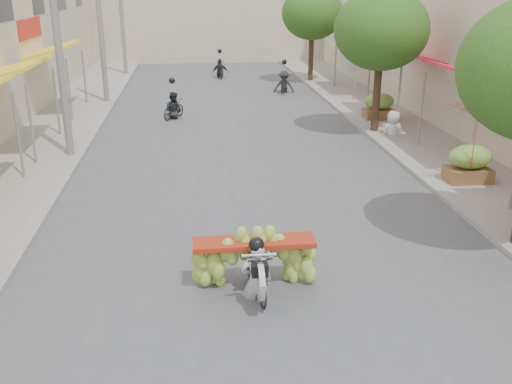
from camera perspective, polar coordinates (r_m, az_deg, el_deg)
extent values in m
cube|color=gray|center=(22.74, -20.59, 5.40)|extent=(4.00, 60.00, 0.12)
cube|color=gray|center=(23.60, 14.70, 6.53)|extent=(4.00, 60.00, 0.12)
cylinder|color=slate|center=(17.40, -22.66, 5.04)|extent=(0.08, 0.08, 2.55)
cube|color=yellow|center=(20.39, -23.13, 11.25)|extent=(1.77, 4.00, 0.53)
cylinder|color=slate|center=(18.71, -21.56, 6.16)|extent=(0.08, 0.08, 2.55)
cylinder|color=slate|center=(22.13, -19.32, 8.41)|extent=(0.08, 0.08, 2.55)
cube|color=yellow|center=(26.16, -19.58, 13.32)|extent=(1.77, 4.00, 0.53)
cylinder|color=slate|center=(24.44, -18.16, 9.56)|extent=(0.08, 0.08, 2.55)
cylinder|color=slate|center=(27.93, -16.78, 10.92)|extent=(0.08, 0.08, 2.55)
cube|color=red|center=(26.30, -21.73, 14.97)|extent=(0.10, 3.50, 0.80)
cube|color=#1E2328|center=(23.36, -23.95, 16.67)|extent=(0.08, 2.00, 1.10)
cube|color=#1E2328|center=(28.19, -21.02, 17.36)|extent=(0.08, 2.00, 1.10)
cube|color=red|center=(18.67, 21.21, 10.81)|extent=(1.77, 4.20, 0.53)
cylinder|color=slate|center=(16.92, 20.97, 4.87)|extent=(0.08, 0.08, 2.55)
cylinder|color=slate|center=(20.28, 16.20, 7.76)|extent=(0.08, 0.08, 2.55)
cube|color=red|center=(24.11, 14.71, 13.32)|extent=(1.77, 4.20, 0.53)
cylinder|color=slate|center=(22.28, 14.09, 9.01)|extent=(0.08, 0.08, 2.55)
cylinder|color=slate|center=(25.82, 11.20, 10.68)|extent=(0.08, 0.08, 2.55)
cube|color=red|center=(29.77, 10.57, 14.80)|extent=(1.77, 4.20, 0.53)
cylinder|color=slate|center=(27.90, 9.85, 11.45)|extent=(0.08, 0.08, 2.55)
cylinder|color=slate|center=(31.53, 7.94, 12.53)|extent=(0.08, 0.08, 2.55)
cube|color=#C3B39A|center=(44.46, -4.88, 17.68)|extent=(20.00, 6.00, 7.00)
cylinder|color=slate|center=(18.87, -19.32, 14.97)|extent=(0.24, 0.24, 8.00)
cylinder|color=slate|center=(27.72, -15.39, 16.67)|extent=(0.24, 0.24, 8.00)
cylinder|color=slate|center=(36.64, -13.34, 17.51)|extent=(0.24, 0.24, 8.00)
cylinder|color=#3A2719|center=(21.83, 12.00, 9.82)|extent=(0.28, 0.28, 3.20)
ellipsoid|color=#2E591A|center=(21.57, 12.43, 15.57)|extent=(3.40, 3.40, 2.90)
cylinder|color=#3A2719|center=(33.32, 5.52, 13.58)|extent=(0.28, 0.28, 3.20)
ellipsoid|color=#2E591A|center=(33.15, 5.66, 17.36)|extent=(3.40, 3.40, 2.90)
cube|color=brown|center=(17.04, 20.44, 1.85)|extent=(1.20, 0.80, 0.50)
ellipsoid|color=#70A33D|center=(16.88, 20.68, 3.72)|extent=(1.20, 0.88, 0.66)
cube|color=brown|center=(24.18, 12.15, 7.81)|extent=(1.20, 0.80, 0.50)
ellipsoid|color=#70A33D|center=(24.07, 12.25, 9.15)|extent=(1.20, 0.88, 0.66)
imported|color=black|center=(10.36, 0.00, -7.97)|extent=(0.63, 1.63, 0.93)
cylinder|color=silver|center=(9.72, 0.44, -8.96)|extent=(0.10, 0.66, 0.66)
cube|color=black|center=(9.72, 0.37, -7.75)|extent=(0.28, 0.22, 0.22)
cylinder|color=silver|center=(9.71, 0.30, -6.32)|extent=(0.60, 0.05, 0.05)
cube|color=maroon|center=(10.48, -0.22, -5.07)|extent=(2.24, 0.55, 0.10)
imported|color=silver|center=(10.04, 0.03, -5.06)|extent=(0.55, 0.41, 1.54)
sphere|color=black|center=(9.72, 0.05, -1.18)|extent=(0.28, 0.28, 0.28)
imported|color=#AC3316|center=(15.99, 21.64, 8.60)|extent=(2.47, 2.47, 1.87)
imported|color=silver|center=(21.56, 13.66, 7.92)|extent=(0.94, 0.65, 1.75)
imported|color=black|center=(24.39, -8.26, 8.20)|extent=(1.14, 1.47, 0.78)
imported|color=#25262C|center=(24.25, -8.35, 9.90)|extent=(0.93, 0.81, 1.65)
sphere|color=black|center=(24.17, -8.40, 10.96)|extent=(0.26, 0.26, 0.26)
imported|color=black|center=(30.06, 2.82, 10.88)|extent=(0.85, 1.86, 1.06)
imported|color=#25262C|center=(29.97, 2.84, 12.01)|extent=(1.14, 0.75, 1.65)
sphere|color=black|center=(29.91, 2.86, 12.87)|extent=(0.26, 0.26, 0.26)
imported|color=black|center=(35.02, -3.60, 12.06)|extent=(0.63, 1.61, 0.90)
imported|color=#25262C|center=(34.93, -3.63, 13.15)|extent=(0.98, 0.57, 1.65)
sphere|color=black|center=(34.88, -3.64, 13.89)|extent=(0.26, 0.26, 0.26)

